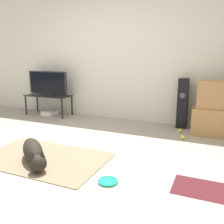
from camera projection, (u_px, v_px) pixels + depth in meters
name	position (u px, v px, depth m)	size (l,w,h in m)	color
ground_plane	(50.00, 151.00, 3.49)	(12.00, 12.00, 0.00)	#9E9384
wall_back	(111.00, 57.00, 5.08)	(8.00, 0.06, 2.55)	beige
area_rug	(43.00, 158.00, 3.24)	(1.63, 1.01, 0.01)	#847056
dog	(34.00, 152.00, 3.07)	(0.78, 0.69, 0.26)	black
frisbee	(108.00, 181.00, 2.62)	(0.21, 0.21, 0.03)	#199E7A
cardboard_box_lower	(210.00, 121.00, 4.16)	(0.57, 0.42, 0.45)	#A87A4C
cardboard_box_upper	(213.00, 94.00, 4.05)	(0.47, 0.34, 0.45)	#A87A4C
floor_speaker	(183.00, 103.00, 4.52)	(0.18, 0.18, 0.91)	black
tv_stand	(48.00, 98.00, 5.51)	(1.02, 0.44, 0.44)	black
tv	(48.00, 84.00, 5.45)	(0.97, 0.20, 0.52)	#232326
tennis_ball_by_boxes	(180.00, 130.00, 4.31)	(0.07, 0.07, 0.07)	#C6E033
tennis_ball_near_speaker	(183.00, 137.00, 3.97)	(0.07, 0.07, 0.07)	#C6E033
game_console	(50.00, 113.00, 5.61)	(0.28, 0.29, 0.08)	white
door_mat	(211.00, 190.00, 2.46)	(0.74, 0.42, 0.01)	#47191E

